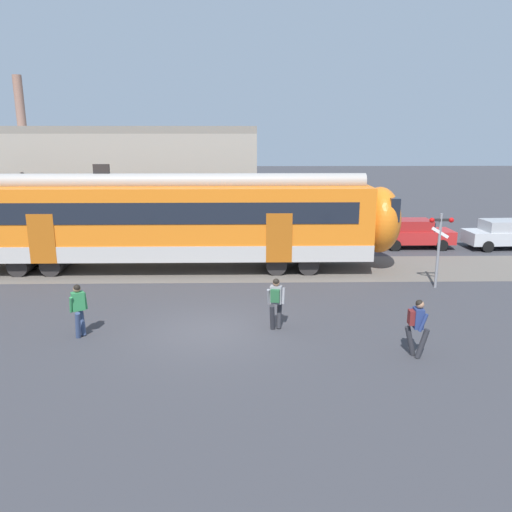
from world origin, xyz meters
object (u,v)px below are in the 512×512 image
(crossing_signal, at_px, (440,239))
(parked_car_silver, at_px, (503,234))
(parked_car_red, at_px, (414,233))
(pedestrian_grey, at_px, (276,299))
(pedestrian_green, at_px, (79,307))
(pedestrian_navy, at_px, (417,323))

(crossing_signal, bearing_deg, parked_car_silver, 48.20)
(parked_car_red, distance_m, parked_car_silver, 4.70)
(parked_car_silver, bearing_deg, pedestrian_grey, -139.08)
(pedestrian_green, bearing_deg, pedestrian_navy, -9.32)
(parked_car_silver, distance_m, crossing_signal, 9.29)
(pedestrian_navy, bearing_deg, pedestrian_grey, 150.98)
(parked_car_red, bearing_deg, pedestrian_green, -139.84)
(pedestrian_navy, distance_m, crossing_signal, 7.04)
(parked_car_red, height_order, parked_car_silver, same)
(pedestrian_green, height_order, pedestrian_grey, same)
(crossing_signal, bearing_deg, pedestrian_green, -159.52)
(pedestrian_grey, height_order, parked_car_red, pedestrian_grey)
(pedestrian_navy, distance_m, parked_car_silver, 16.00)
(pedestrian_grey, bearing_deg, pedestrian_navy, -29.02)
(parked_car_red, bearing_deg, pedestrian_navy, -108.00)
(pedestrian_grey, relative_size, parked_car_silver, 0.41)
(pedestrian_green, height_order, crossing_signal, crossing_signal)
(pedestrian_navy, relative_size, crossing_signal, 0.56)
(pedestrian_grey, xyz_separation_m, crossing_signal, (6.68, 4.24, 1.02))
(pedestrian_green, relative_size, crossing_signal, 0.56)
(pedestrian_green, bearing_deg, pedestrian_grey, 4.61)
(pedestrian_grey, bearing_deg, parked_car_silver, 40.92)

